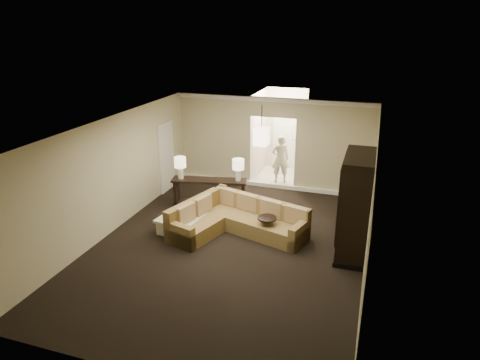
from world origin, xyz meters
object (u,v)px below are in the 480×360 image
(sectional_sofa, at_px, (235,220))
(coffee_table, at_px, (181,224))
(person, at_px, (280,156))
(armoire, at_px, (355,207))
(console_table, at_px, (210,190))
(drink_table, at_px, (267,224))

(sectional_sofa, distance_m, coffee_table, 1.34)
(sectional_sofa, relative_size, person, 1.89)
(armoire, relative_size, person, 1.33)
(coffee_table, xyz_separation_m, armoire, (4.08, 0.25, 0.89))
(sectional_sofa, relative_size, armoire, 1.42)
(console_table, distance_m, armoire, 4.24)
(drink_table, bearing_deg, console_table, 145.58)
(drink_table, bearing_deg, armoire, -0.08)
(coffee_table, xyz_separation_m, drink_table, (2.11, 0.25, 0.20))
(armoire, xyz_separation_m, person, (-2.54, 3.88, -0.24))
(coffee_table, relative_size, person, 0.64)
(sectional_sofa, height_order, armoire, armoire)
(coffee_table, xyz_separation_m, person, (1.54, 4.13, 0.66))
(console_table, bearing_deg, person, 48.56)
(sectional_sofa, distance_m, armoire, 2.89)
(coffee_table, distance_m, drink_table, 2.14)
(coffee_table, bearing_deg, drink_table, 6.81)
(sectional_sofa, height_order, drink_table, sectional_sofa)
(sectional_sofa, xyz_separation_m, person, (0.25, 3.79, 0.53))
(armoire, bearing_deg, coffee_table, -176.49)
(console_table, bearing_deg, coffee_table, -105.94)
(drink_table, bearing_deg, sectional_sofa, 173.95)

